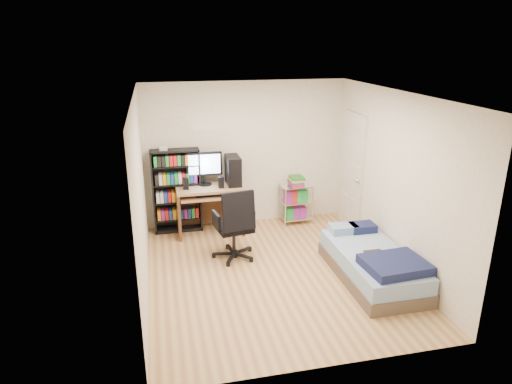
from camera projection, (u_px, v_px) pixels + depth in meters
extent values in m
cube|color=tan|center=(274.00, 274.00, 6.49)|extent=(3.50, 4.00, 0.04)
cube|color=silver|center=(277.00, 93.00, 5.67)|extent=(3.50, 4.00, 0.04)
cube|color=white|center=(246.00, 154.00, 7.94)|extent=(3.50, 0.04, 2.50)
cube|color=white|center=(332.00, 257.00, 4.21)|extent=(3.50, 0.04, 2.50)
cube|color=white|center=(139.00, 199.00, 5.71)|extent=(0.04, 4.00, 2.50)
cube|color=white|center=(396.00, 181.00, 6.44)|extent=(0.04, 4.00, 2.50)
cube|color=black|center=(177.00, 191.00, 7.69)|extent=(0.80, 0.27, 1.43)
cube|color=black|center=(178.00, 218.00, 7.85)|extent=(0.75, 0.25, 0.02)
cube|color=red|center=(178.00, 213.00, 7.81)|extent=(0.70, 0.21, 0.17)
cube|color=black|center=(177.00, 201.00, 7.75)|extent=(0.75, 0.25, 0.02)
cube|color=#163B9D|center=(177.00, 195.00, 7.71)|extent=(0.70, 0.21, 0.17)
cube|color=black|center=(176.00, 183.00, 7.65)|extent=(0.75, 0.25, 0.02)
cube|color=gold|center=(176.00, 178.00, 7.61)|extent=(0.70, 0.21, 0.17)
cube|color=black|center=(175.00, 165.00, 7.55)|extent=(0.75, 0.25, 0.02)
cube|color=#1F9037|center=(175.00, 160.00, 7.51)|extent=(0.70, 0.21, 0.17)
cube|color=silver|center=(163.00, 148.00, 7.42)|extent=(0.13, 0.11, 0.06)
cube|color=#9D7351|center=(209.00, 188.00, 7.58)|extent=(1.10, 0.60, 0.04)
cube|color=#31221B|center=(179.00, 213.00, 7.61)|extent=(0.04, 0.60, 0.78)
cube|color=#31221B|center=(241.00, 208.00, 7.83)|extent=(0.04, 0.60, 0.78)
cube|color=#31221B|center=(208.00, 204.00, 7.97)|extent=(1.05, 0.03, 0.71)
cube|color=#9D7351|center=(210.00, 196.00, 7.54)|extent=(0.99, 0.49, 0.03)
cube|color=black|center=(210.00, 195.00, 7.51)|extent=(0.48, 0.16, 0.03)
cube|color=black|center=(204.00, 164.00, 7.56)|extent=(0.59, 0.05, 0.39)
cube|color=silver|center=(204.00, 164.00, 7.53)|extent=(0.53, 0.01, 0.33)
cube|color=black|center=(233.00, 170.00, 7.64)|extent=(0.22, 0.46, 0.48)
cube|color=black|center=(186.00, 184.00, 7.42)|extent=(0.09, 0.09, 0.19)
cube|color=black|center=(221.00, 182.00, 7.48)|extent=(0.09, 0.09, 0.19)
cylinder|color=black|center=(234.00, 240.00, 6.87)|extent=(0.05, 0.05, 0.39)
cube|color=black|center=(234.00, 227.00, 6.80)|extent=(0.57, 0.57, 0.08)
cube|color=black|center=(239.00, 211.00, 6.49)|extent=(0.49, 0.23, 0.57)
cube|color=black|center=(216.00, 220.00, 6.65)|extent=(0.09, 0.31, 0.23)
cube|color=black|center=(250.00, 215.00, 6.85)|extent=(0.09, 0.31, 0.23)
cylinder|color=white|center=(285.00, 209.00, 7.91)|extent=(0.02, 0.02, 0.71)
cylinder|color=white|center=(313.00, 206.00, 8.05)|extent=(0.02, 0.02, 0.71)
cylinder|color=white|center=(279.00, 202.00, 8.24)|extent=(0.02, 0.02, 0.71)
cylinder|color=white|center=(305.00, 199.00, 8.38)|extent=(0.02, 0.02, 0.71)
cube|color=white|center=(295.00, 217.00, 8.23)|extent=(0.54, 0.39, 0.02)
cube|color=white|center=(296.00, 201.00, 8.13)|extent=(0.54, 0.39, 0.02)
cube|color=white|center=(296.00, 186.00, 8.04)|extent=(0.54, 0.39, 0.02)
cube|color=red|center=(296.00, 181.00, 8.01)|extent=(0.24, 0.30, 0.16)
cube|color=brown|center=(371.00, 272.00, 6.32)|extent=(0.90, 1.80, 0.18)
cube|color=#82A3C2|center=(373.00, 259.00, 6.25)|extent=(0.86, 1.76, 0.22)
cube|color=#151C44|center=(395.00, 265.00, 5.75)|extent=(0.81, 0.68, 0.13)
cube|color=#A4C7E9|center=(343.00, 229.00, 6.84)|extent=(0.41, 0.27, 0.12)
cube|color=#151C44|center=(362.00, 227.00, 6.88)|extent=(0.38, 0.27, 0.12)
cube|color=#3B2213|center=(375.00, 253.00, 6.18)|extent=(0.25, 0.20, 0.01)
cube|color=silver|center=(353.00, 172.00, 7.76)|extent=(0.05, 0.80, 2.00)
sphere|color=silver|center=(357.00, 180.00, 7.47)|extent=(0.08, 0.08, 0.08)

